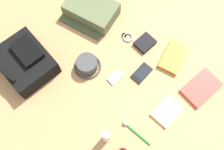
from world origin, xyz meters
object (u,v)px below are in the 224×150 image
toiletry_pouch (91,10)px  media_player (115,77)px  bucket_hat (87,65)px  travel_guidebook (174,57)px  toothpaste_tube (106,136)px  wallet (145,43)px  cell_phone (142,73)px  notepad (167,111)px  wristwatch (127,37)px  backpack (25,62)px  toothbrush (135,132)px  paperback_novel (201,88)px

toiletry_pouch → media_player: toiletry_pouch is taller
bucket_hat → travel_guidebook: size_ratio=0.75×
toothpaste_tube → wallet: toothpaste_tube is taller
cell_phone → wallet: (0.09, -0.16, 0.01)m
toiletry_pouch → notepad: size_ratio=2.11×
travel_guidebook → wristwatch: bearing=10.1°
backpack → cell_phone: size_ratio=2.80×
cell_phone → toothbrush: 0.33m
backpack → bucket_hat: (-0.27, -0.20, -0.03)m
wristwatch → cell_phone: bearing=145.4°
toiletry_pouch → notepad: bearing=161.7°
toothpaste_tube → toiletry_pouch: bearing=-45.6°
toothpaste_tube → travel_guidebook: (-0.03, -0.59, -0.07)m
backpack → media_player: backpack is taller
notepad → wallet: bearing=-33.8°
wristwatch → toothpaste_tube: bearing=115.4°
wallet → paperback_novel: bearing=-176.4°
bucket_hat → toothbrush: size_ratio=0.86×
cell_phone → media_player: cell_phone is taller
toothbrush → notepad: 0.20m
bucket_hat → wristwatch: (-0.07, -0.29, -0.03)m
bucket_hat → backpack: bearing=35.9°
travel_guidebook → notepad: size_ratio=1.38×
travel_guidebook → cell_phone: (0.09, 0.19, -0.00)m
backpack → toothbrush: (-0.69, -0.06, -0.05)m
wristwatch → notepad: 0.49m
toothpaste_tube → wristwatch: (0.26, -0.54, -0.07)m
bucket_hat → notepad: bearing=-173.8°
backpack → toiletry_pouch: backpack is taller
travel_guidebook → wristwatch: size_ratio=2.92×
toiletry_pouch → travel_guidebook: toiletry_pouch is taller
backpack → wristwatch: bearing=-125.0°
backpack → paperback_novel: backpack is taller
wristwatch → toothbrush: (-0.35, 0.42, 0.00)m
backpack → cell_phone: backpack is taller
paperback_novel → travel_guidebook: size_ratio=1.11×
travel_guidebook → media_player: bearing=57.1°
toiletry_pouch → wristwatch: (-0.27, -0.00, -0.04)m
bucket_hat → paperback_novel: 0.64m
backpack → toothpaste_tube: toothpaste_tube is taller
toiletry_pouch → wristwatch: size_ratio=4.46×
notepad → media_player: bearing=7.7°
bucket_hat → media_player: bucket_hat is taller
travel_guidebook → wristwatch: 0.29m
cell_phone → wallet: wallet is taller
backpack → travel_guidebook: bearing=-139.5°
travel_guidebook → media_player: size_ratio=2.24×
bucket_hat → travel_guidebook: bucket_hat is taller
cell_phone → toothbrush: (-0.16, 0.29, 0.00)m
backpack → cell_phone: 0.64m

